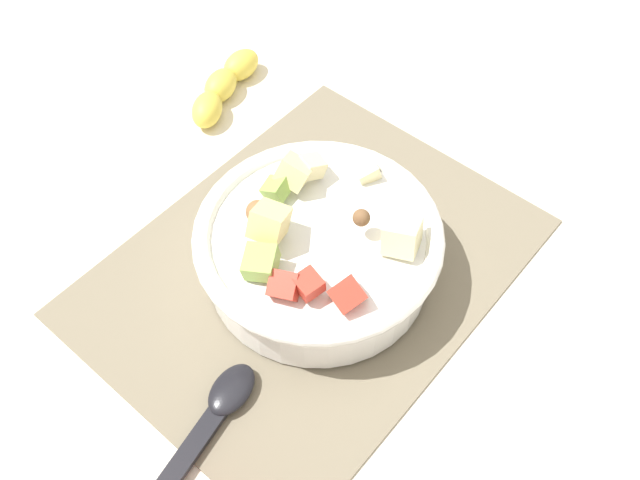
% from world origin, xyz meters
% --- Properties ---
extents(ground_plane, '(2.40, 2.40, 0.00)m').
position_xyz_m(ground_plane, '(0.00, 0.00, 0.00)').
color(ground_plane, silver).
extents(placemat, '(0.45, 0.35, 0.01)m').
position_xyz_m(placemat, '(0.00, 0.00, 0.00)').
color(placemat, '#756B56').
rests_on(placemat, ground_plane).
extents(salad_bowl, '(0.25, 0.25, 0.11)m').
position_xyz_m(salad_bowl, '(0.00, -0.01, 0.05)').
color(salad_bowl, white).
rests_on(salad_bowl, placemat).
extents(serving_spoon, '(0.20, 0.06, 0.01)m').
position_xyz_m(serving_spoon, '(-0.20, -0.05, 0.01)').
color(serving_spoon, black).
rests_on(serving_spoon, placemat).
extents(banana_whole, '(0.15, 0.08, 0.04)m').
position_xyz_m(banana_whole, '(0.13, 0.26, 0.02)').
color(banana_whole, yellow).
rests_on(banana_whole, ground_plane).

